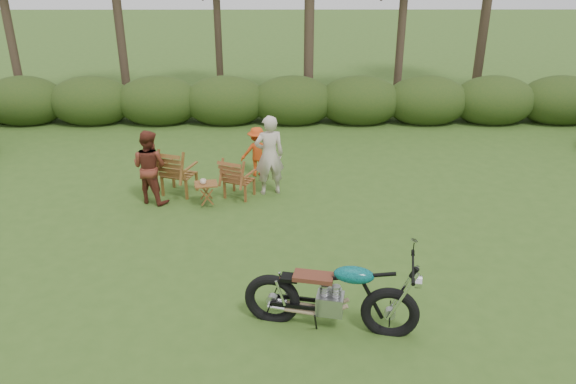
{
  "coord_description": "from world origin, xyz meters",
  "views": [
    {
      "loc": [
        -0.21,
        -7.36,
        4.96
      ],
      "look_at": [
        -0.17,
        1.74,
        0.9
      ],
      "focal_mm": 35.0,
      "sensor_mm": 36.0,
      "label": 1
    }
  ],
  "objects_px": {
    "motorcycle": "(329,326)",
    "lawn_chair_left": "(181,193)",
    "side_table": "(207,194)",
    "adult_a": "(270,193)",
    "cup": "(203,182)",
    "child": "(258,175)",
    "adult_b": "(153,201)",
    "lawn_chair_right": "(240,196)"
  },
  "relations": [
    {
      "from": "lawn_chair_left",
      "to": "child",
      "type": "relative_size",
      "value": 0.9
    },
    {
      "from": "lawn_chair_left",
      "to": "side_table",
      "type": "relative_size",
      "value": 2.15
    },
    {
      "from": "motorcycle",
      "to": "adult_b",
      "type": "xyz_separation_m",
      "value": [
        -3.39,
        4.19,
        0.0
      ]
    },
    {
      "from": "cup",
      "to": "adult_b",
      "type": "distance_m",
      "value": 1.25
    },
    {
      "from": "lawn_chair_left",
      "to": "adult_a",
      "type": "xyz_separation_m",
      "value": [
        1.93,
        0.0,
        0.0
      ]
    },
    {
      "from": "lawn_chair_left",
      "to": "side_table",
      "type": "bearing_deg",
      "value": 155.28
    },
    {
      "from": "motorcycle",
      "to": "adult_a",
      "type": "height_order",
      "value": "adult_a"
    },
    {
      "from": "lawn_chair_right",
      "to": "adult_b",
      "type": "relative_size",
      "value": 0.58
    },
    {
      "from": "adult_a",
      "to": "side_table",
      "type": "bearing_deg",
      "value": 12.03
    },
    {
      "from": "child",
      "to": "adult_a",
      "type": "bearing_deg",
      "value": 94.07
    },
    {
      "from": "lawn_chair_left",
      "to": "side_table",
      "type": "distance_m",
      "value": 0.93
    },
    {
      "from": "cup",
      "to": "adult_b",
      "type": "height_order",
      "value": "adult_b"
    },
    {
      "from": "side_table",
      "to": "motorcycle",
      "type": "bearing_deg",
      "value": -60.75
    },
    {
      "from": "motorcycle",
      "to": "lawn_chair_left",
      "type": "relative_size",
      "value": 2.21
    },
    {
      "from": "cup",
      "to": "adult_a",
      "type": "relative_size",
      "value": 0.07
    },
    {
      "from": "adult_a",
      "to": "motorcycle",
      "type": "bearing_deg",
      "value": 88.16
    },
    {
      "from": "motorcycle",
      "to": "side_table",
      "type": "bearing_deg",
      "value": 130.77
    },
    {
      "from": "lawn_chair_left",
      "to": "cup",
      "type": "xyz_separation_m",
      "value": [
        0.61,
        -0.63,
        0.54
      ]
    },
    {
      "from": "lawn_chair_right",
      "to": "adult_b",
      "type": "distance_m",
      "value": 1.81
    },
    {
      "from": "cup",
      "to": "adult_b",
      "type": "bearing_deg",
      "value": 168.93
    },
    {
      "from": "lawn_chair_left",
      "to": "cup",
      "type": "bearing_deg",
      "value": 151.98
    },
    {
      "from": "motorcycle",
      "to": "child",
      "type": "xyz_separation_m",
      "value": [
        -1.27,
        5.63,
        0.0
      ]
    },
    {
      "from": "cup",
      "to": "adult_a",
      "type": "xyz_separation_m",
      "value": [
        1.33,
        0.64,
        -0.54
      ]
    },
    {
      "from": "adult_a",
      "to": "child",
      "type": "xyz_separation_m",
      "value": [
        -0.31,
        1.02,
        0.0
      ]
    },
    {
      "from": "side_table",
      "to": "cup",
      "type": "relative_size",
      "value": 3.97
    },
    {
      "from": "cup",
      "to": "adult_a",
      "type": "distance_m",
      "value": 1.57
    },
    {
      "from": "motorcycle",
      "to": "adult_b",
      "type": "distance_m",
      "value": 5.39
    },
    {
      "from": "motorcycle",
      "to": "side_table",
      "type": "height_order",
      "value": "motorcycle"
    },
    {
      "from": "side_table",
      "to": "cup",
      "type": "xyz_separation_m",
      "value": [
        -0.05,
        -0.02,
        0.29
      ]
    },
    {
      "from": "motorcycle",
      "to": "cup",
      "type": "bearing_deg",
      "value": 131.45
    },
    {
      "from": "cup",
      "to": "motorcycle",
      "type": "bearing_deg",
      "value": -60.07
    },
    {
      "from": "side_table",
      "to": "cup",
      "type": "height_order",
      "value": "cup"
    },
    {
      "from": "adult_b",
      "to": "cup",
      "type": "bearing_deg",
      "value": -167.89
    },
    {
      "from": "cup",
      "to": "child",
      "type": "relative_size",
      "value": 0.11
    },
    {
      "from": "motorcycle",
      "to": "cup",
      "type": "height_order",
      "value": "motorcycle"
    },
    {
      "from": "lawn_chair_left",
      "to": "motorcycle",
      "type": "bearing_deg",
      "value": 140.41
    },
    {
      "from": "side_table",
      "to": "adult_a",
      "type": "distance_m",
      "value": 1.44
    },
    {
      "from": "motorcycle",
      "to": "cup",
      "type": "xyz_separation_m",
      "value": [
        -2.28,
        3.97,
        0.54
      ]
    },
    {
      "from": "motorcycle",
      "to": "child",
      "type": "distance_m",
      "value": 5.77
    },
    {
      "from": "adult_b",
      "to": "lawn_chair_right",
      "type": "bearing_deg",
      "value": -149.21
    },
    {
      "from": "child",
      "to": "cup",
      "type": "bearing_deg",
      "value": 45.56
    },
    {
      "from": "side_table",
      "to": "adult_b",
      "type": "xyz_separation_m",
      "value": [
        -1.16,
        0.19,
        -0.24
      ]
    }
  ]
}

